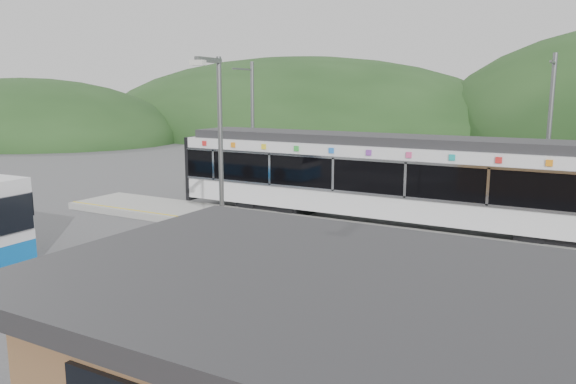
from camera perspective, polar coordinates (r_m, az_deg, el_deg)
The scene contains 9 objects.
ground at distance 19.07m, azimuth 0.08°, elevation -6.67°, with size 120.00×120.00×0.00m, color #4C4C4F.
hills at distance 22.08m, azimuth 21.38°, elevation -5.03°, with size 146.00×149.00×26.00m.
platform at distance 21.86m, azimuth 4.35°, elevation -4.07°, with size 26.00×3.20×0.30m, color #9E9E99.
yellow_line at distance 20.69m, azimuth 2.81°, elevation -4.44°, with size 26.00×0.10×0.01m, color yellow.
train at distance 23.23m, azimuth 11.80°, elevation 1.41°, with size 20.44×3.01×3.74m.
catenary_mast_west at distance 29.26m, azimuth -3.65°, elevation 6.52°, with size 0.18×1.80×7.00m.
catenary_mast_east at distance 24.61m, azimuth 24.93°, elevation 4.88°, with size 0.18×1.80×7.00m.
station_shelter at distance 8.50m, azimuth 5.78°, elevation -17.89°, with size 9.20×6.20×3.00m.
lamp_post at distance 14.32m, azimuth -7.14°, elevation 3.15°, with size 0.37×1.13×6.39m.
Camera 1 is at (8.96, -15.90, 5.56)m, focal length 35.00 mm.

